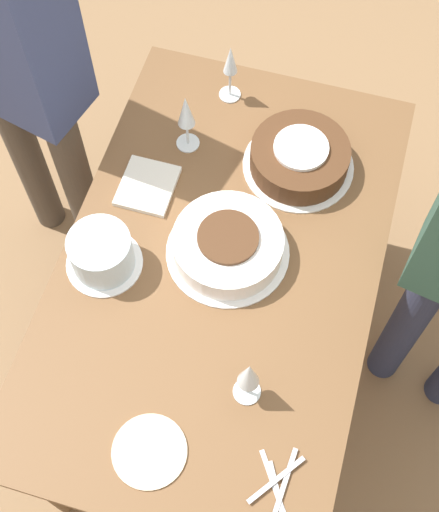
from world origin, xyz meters
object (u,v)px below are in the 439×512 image
object	(u,v)px
cake_center_white	(228,245)
cake_back_decorated	(102,253)
wine_glass_far	(230,64)
wine_glass_extra	(249,375)
wine_glass_near	(186,114)
cake_front_chocolate	(300,158)
person_watching	(7,45)

from	to	relation	value
cake_center_white	cake_back_decorated	distance (m)	0.34
wine_glass_far	wine_glass_extra	world-z (taller)	wine_glass_far
wine_glass_near	wine_glass_far	bearing A→B (deg)	-18.18
cake_front_chocolate	wine_glass_near	xyz separation A→B (m)	(-0.01, 0.34, 0.10)
cake_front_chocolate	cake_back_decorated	bearing A→B (deg)	136.52
cake_front_chocolate	person_watching	distance (m)	0.88
cake_front_chocolate	wine_glass_near	size ratio (longest dim) A/B	1.57
wine_glass_near	person_watching	size ratio (longest dim) A/B	0.12
person_watching	cake_back_decorated	bearing A→B (deg)	-33.17
wine_glass_extra	cake_back_decorated	bearing A→B (deg)	62.78
wine_glass_near	wine_glass_far	world-z (taller)	wine_glass_near
cake_front_chocolate	wine_glass_far	world-z (taller)	wine_glass_far
wine_glass_extra	person_watching	bearing A→B (deg)	51.93
cake_front_chocolate	wine_glass_extra	distance (m)	0.71
cake_center_white	wine_glass_near	size ratio (longest dim) A/B	1.64
cake_center_white	wine_glass_far	distance (m)	0.56
cake_back_decorated	wine_glass_far	bearing A→B (deg)	-14.40
wine_glass_extra	person_watching	size ratio (longest dim) A/B	0.12
cake_center_white	wine_glass_far	bearing A→B (deg)	15.08
cake_front_chocolate	wine_glass_extra	bearing A→B (deg)	-177.38
cake_center_white	wine_glass_near	world-z (taller)	wine_glass_near
cake_front_chocolate	wine_glass_far	size ratio (longest dim) A/B	1.59
cake_front_chocolate	wine_glass_near	world-z (taller)	wine_glass_near
cake_back_decorated	wine_glass_far	xyz separation A→B (m)	(0.66, -0.17, 0.08)
person_watching	wine_glass_near	bearing A→B (deg)	13.42
cake_front_chocolate	wine_glass_far	bearing A→B (deg)	52.69
cake_back_decorated	wine_glass_near	bearing A→B (deg)	-12.55
wine_glass_extra	person_watching	distance (m)	1.13
cake_center_white	person_watching	world-z (taller)	person_watching
cake_center_white	wine_glass_near	distance (m)	0.40
cake_center_white	person_watching	xyz separation A→B (m)	(0.33, 0.73, 0.21)
wine_glass_far	person_watching	bearing A→B (deg)	109.41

